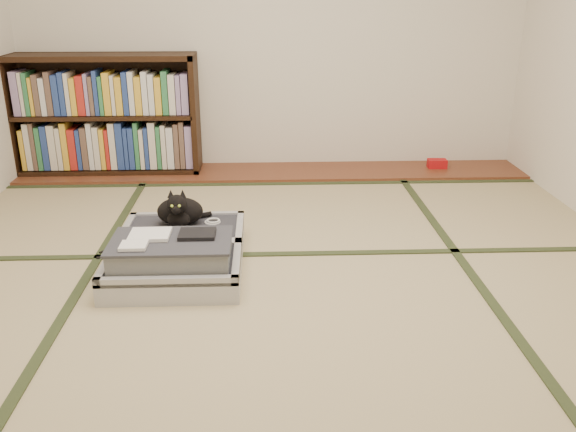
{
  "coord_description": "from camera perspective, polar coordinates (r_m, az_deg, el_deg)",
  "views": [
    {
      "loc": [
        -0.07,
        -2.72,
        1.41
      ],
      "look_at": [
        0.05,
        0.35,
        0.25
      ],
      "focal_mm": 38.0,
      "sensor_mm": 36.0,
      "label": 1
    }
  ],
  "objects": [
    {
      "name": "cat",
      "position": [
        3.5,
        -10.1,
        0.44
      ],
      "size": [
        0.3,
        0.3,
        0.24
      ],
      "color": "black",
      "rests_on": "suitcase"
    },
    {
      "name": "red_item",
      "position": [
        5.14,
        13.78,
        4.79
      ],
      "size": [
        0.15,
        0.1,
        0.07
      ],
      "primitive_type": "cube",
      "rotation": [
        0.0,
        0.0,
        -0.04
      ],
      "color": "#B10E12",
      "rests_on": "wood_strip"
    },
    {
      "name": "wood_strip",
      "position": [
        4.92,
        -1.36,
        4.16
      ],
      "size": [
        4.0,
        0.5,
        0.02
      ],
      "primitive_type": "cube",
      "color": "brown",
      "rests_on": "ground"
    },
    {
      "name": "floor",
      "position": [
        3.06,
        -0.68,
        -6.71
      ],
      "size": [
        4.5,
        4.5,
        0.0
      ],
      "primitive_type": "plane",
      "color": "tan",
      "rests_on": "ground"
    },
    {
      "name": "hanger",
      "position": [
        3.58,
        -13.88,
        -3.01
      ],
      "size": [
        0.44,
        0.29,
        0.01
      ],
      "color": "black",
      "rests_on": "floor"
    },
    {
      "name": "cable_coil",
      "position": [
        3.54,
        -7.06,
        -0.51
      ],
      "size": [
        0.09,
        0.09,
        0.02
      ],
      "color": "white",
      "rests_on": "suitcase"
    },
    {
      "name": "suitcase",
      "position": [
        3.27,
        -10.31,
        -3.41
      ],
      "size": [
        0.68,
        0.9,
        0.27
      ],
      "color": "#A9A9AD",
      "rests_on": "floor"
    },
    {
      "name": "tatami_borders",
      "position": [
        3.51,
        -0.91,
        -2.94
      ],
      "size": [
        4.0,
        4.5,
        0.01
      ],
      "color": "#2D381E",
      "rests_on": "ground"
    },
    {
      "name": "bookcase",
      "position": [
        5.04,
        -16.7,
        8.86
      ],
      "size": [
        1.44,
        0.33,
        0.93
      ],
      "color": "black",
      "rests_on": "wood_strip"
    }
  ]
}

